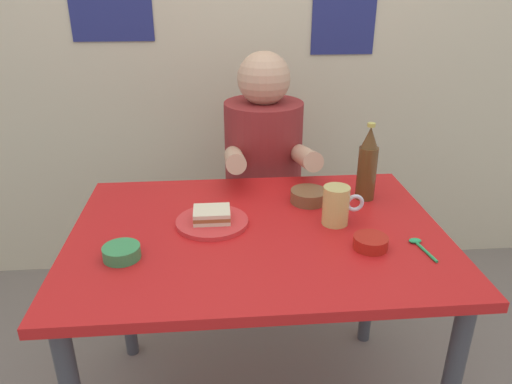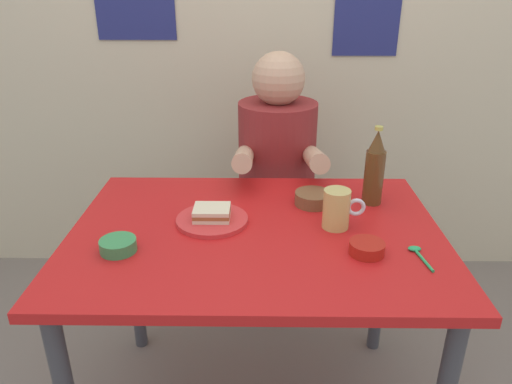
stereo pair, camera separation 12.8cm
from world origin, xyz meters
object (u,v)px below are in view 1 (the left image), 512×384
stool (263,238)px  condiment_bowl_brown (309,196)px  plate_orange (212,222)px  beer_mug (337,205)px  sandwich (212,215)px  person_seated (264,152)px  dining_table (257,256)px  beer_bottle (367,165)px

stool → condiment_bowl_brown: bearing=-76.8°
plate_orange → beer_mug: beer_mug is taller
sandwich → condiment_bowl_brown: sandwich is taller
sandwich → condiment_bowl_brown: (0.32, 0.13, -0.01)m
person_seated → dining_table: bearing=-97.4°
person_seated → plate_orange: size_ratio=3.27×
condiment_bowl_brown → stool: bearing=103.2°
sandwich → condiment_bowl_brown: bearing=22.3°
person_seated → sandwich: person_seated is taller
stool → sandwich: bearing=-110.2°
sandwich → beer_bottle: size_ratio=0.42×
dining_table → person_seated: size_ratio=1.53×
beer_bottle → stool: bearing=124.6°
plate_orange → sandwich: bearing=14.0°
stool → person_seated: person_seated is taller
dining_table → person_seated: (0.08, 0.62, 0.12)m
beer_mug → beer_bottle: (0.14, 0.17, 0.06)m
person_seated → beer_mug: 0.62m
dining_table → beer_mug: (0.24, 0.02, 0.15)m
sandwich → beer_bottle: bearing=15.9°
stool → condiment_bowl_brown: (0.11, -0.45, 0.41)m
dining_table → stool: dining_table is taller
beer_bottle → plate_orange: bearing=-164.1°
sandwich → beer_bottle: 0.54m
stool → beer_bottle: beer_bottle is taller
sandwich → plate_orange: bearing=-166.0°
dining_table → beer_mug: beer_mug is taller
person_seated → condiment_bowl_brown: size_ratio=6.00×
person_seated → beer_mug: size_ratio=5.71×
person_seated → beer_mug: bearing=-75.0°
person_seated → sandwich: (-0.21, -0.57, 0.01)m
beer_mug → dining_table: bearing=-175.2°
stool → plate_orange: 0.74m
stool → beer_bottle: bearing=-55.4°
plate_orange → sandwich: (0.00, 0.00, 0.02)m
stool → beer_mug: beer_mug is taller
dining_table → plate_orange: size_ratio=5.00×
plate_orange → condiment_bowl_brown: 0.35m
stool → beer_mug: size_ratio=3.57×
person_seated → condiment_bowl_brown: (0.11, -0.44, -0.00)m
person_seated → beer_mug: (0.16, -0.60, 0.03)m
plate_orange → condiment_bowl_brown: size_ratio=1.83×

